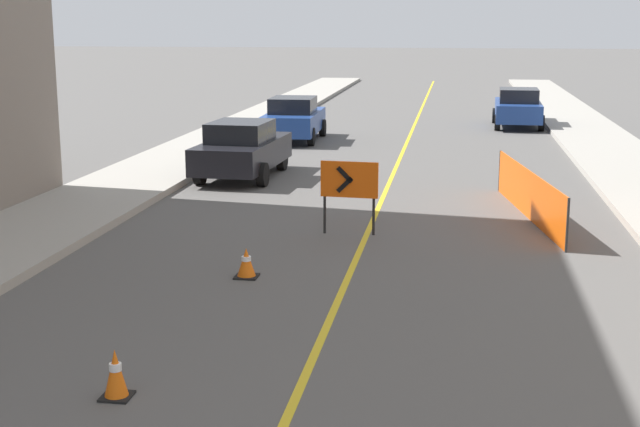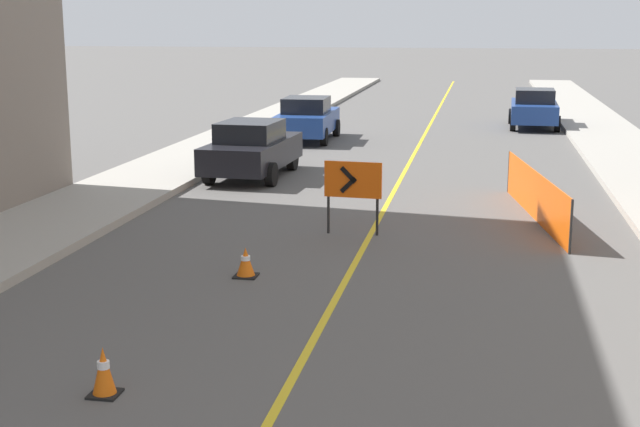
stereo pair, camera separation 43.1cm
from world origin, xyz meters
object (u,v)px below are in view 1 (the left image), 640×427
traffic_cone_third (116,374)px  arrow_barricade_primary (349,183)px  parked_car_curb_far (518,108)px  parked_car_curb_mid (294,119)px  traffic_cone_fourth (246,263)px  parked_car_curb_near (242,149)px

traffic_cone_third → arrow_barricade_primary: bearing=78.7°
traffic_cone_third → arrow_barricade_primary: size_ratio=0.39×
parked_car_curb_far → parked_car_curb_mid: bearing=-144.8°
traffic_cone_fourth → parked_car_curb_far: size_ratio=0.12×
parked_car_curb_near → traffic_cone_third: bearing=-79.2°
traffic_cone_fourth → arrow_barricade_primary: arrow_barricade_primary is taller
arrow_barricade_primary → parked_car_curb_far: bearing=81.6°
traffic_cone_third → traffic_cone_fourth: bearing=86.1°
arrow_barricade_primary → parked_car_curb_near: parked_car_curb_near is taller
parked_car_curb_mid → parked_car_curb_near: bearing=-91.6°
traffic_cone_fourth → parked_car_curb_mid: (-2.40, 17.60, 0.55)m
parked_car_curb_near → parked_car_curb_far: bearing=61.1°
traffic_cone_fourth → parked_car_curb_near: size_ratio=0.12×
traffic_cone_fourth → arrow_barricade_primary: (1.35, 3.41, 0.82)m
traffic_cone_third → parked_car_curb_near: size_ratio=0.14×
parked_car_curb_near → parked_car_curb_far: same height
parked_car_curb_far → traffic_cone_third: bearing=-101.0°
arrow_barricade_primary → parked_car_curb_far: parked_car_curb_far is taller
parked_car_curb_near → parked_car_curb_mid: size_ratio=1.01×
traffic_cone_fourth → arrow_barricade_primary: size_ratio=0.34×
traffic_cone_third → parked_car_curb_near: (-2.06, 14.75, 0.51)m
parked_car_curb_mid → parked_car_curb_far: (8.34, 5.55, 0.00)m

